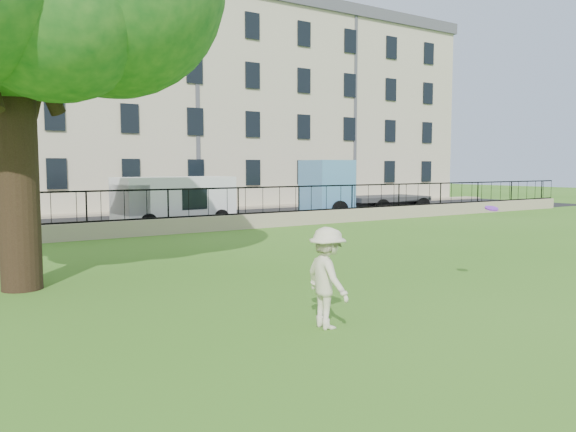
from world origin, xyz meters
TOP-DOWN VIEW (x-y plane):
  - ground at (0.00, 0.00)m, footprint 120.00×120.00m
  - retaining_wall at (0.00, 12.00)m, footprint 50.00×0.40m
  - iron_railing at (0.00, 12.00)m, footprint 50.00×0.05m
  - street at (0.00, 16.70)m, footprint 60.00×9.00m
  - sidewalk at (0.00, 21.90)m, footprint 60.00×1.40m
  - building_row at (0.00, 27.57)m, footprint 56.40×10.40m
  - man at (-2.50, -1.27)m, footprint 0.70×1.09m
  - frisbee at (1.99, -0.92)m, footprint 0.32×0.32m
  - white_van at (1.32, 14.61)m, footprint 5.24×2.53m
  - blue_truck at (11.90, 14.40)m, footprint 7.05×2.93m

SIDE VIEW (x-z plane):
  - ground at x=0.00m, z-range 0.00..0.00m
  - street at x=0.00m, z-range 0.00..0.01m
  - sidewalk at x=0.00m, z-range 0.00..0.12m
  - retaining_wall at x=0.00m, z-range 0.00..0.60m
  - man at x=-2.50m, z-range 0.00..1.61m
  - white_van at x=1.32m, z-range 0.00..2.12m
  - iron_railing at x=0.00m, z-range 0.59..1.72m
  - blue_truck at x=11.90m, z-range 0.00..2.89m
  - frisbee at x=1.99m, z-range 1.64..1.76m
  - building_row at x=0.00m, z-range 0.02..13.82m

